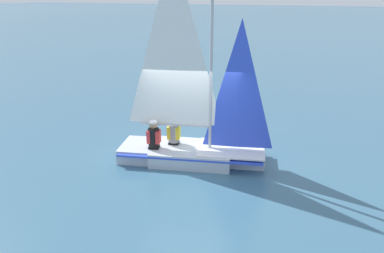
{
  "coord_description": "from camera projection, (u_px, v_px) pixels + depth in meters",
  "views": [
    {
      "loc": [
        3.6,
        -8.69,
        4.38
      ],
      "look_at": [
        0.0,
        0.0,
        0.99
      ],
      "focal_mm": 35.0,
      "sensor_mm": 36.0,
      "label": 1
    }
  ],
  "objects": [
    {
      "name": "sailboat_main",
      "position": [
        192.0,
        133.0,
        10.07
      ],
      "size": [
        4.1,
        2.3,
        5.55
      ],
      "rotation": [
        0.0,
        0.0,
        0.24
      ],
      "color": "#B2BCCC",
      "rests_on": "ground_plane"
    },
    {
      "name": "sailor_crew",
      "position": [
        154.0,
        140.0,
        10.07
      ],
      "size": [
        0.39,
        0.36,
        1.16
      ],
      "rotation": [
        0.0,
        0.0,
        0.24
      ],
      "color": "black",
      "rests_on": "ground_plane"
    },
    {
      "name": "sailor_helm",
      "position": [
        174.0,
        136.0,
        10.37
      ],
      "size": [
        0.39,
        0.36,
        1.16
      ],
      "rotation": [
        0.0,
        0.0,
        0.24
      ],
      "color": "black",
      "rests_on": "ground_plane"
    },
    {
      "name": "ground_plane",
      "position": [
        192.0,
        160.0,
        10.34
      ],
      "size": [
        260.0,
        260.0,
        0.0
      ],
      "primitive_type": "plane",
      "color": "#38607A"
    }
  ]
}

